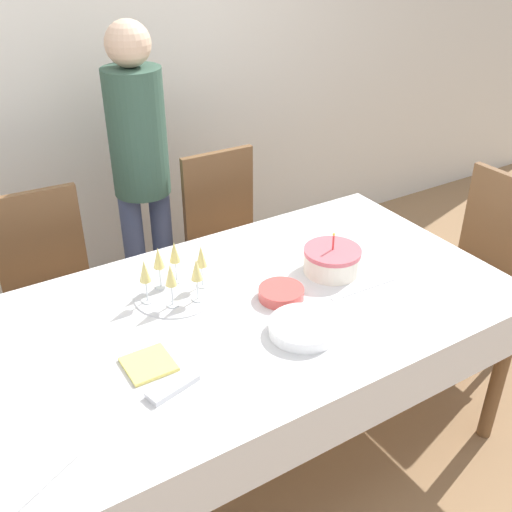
{
  "coord_description": "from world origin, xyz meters",
  "views": [
    {
      "loc": [
        -0.87,
        -1.56,
        2.02
      ],
      "look_at": [
        0.17,
        0.12,
        0.86
      ],
      "focal_mm": 42.0,
      "sensor_mm": 36.0,
      "label": 1
    }
  ],
  "objects_px": {
    "birthday_cake": "(332,260)",
    "champagne_tray": "(175,276)",
    "plate_stack_dessert": "(281,293)",
    "dining_chair_far_left": "(51,287)",
    "dining_chair_far_right": "(229,236)",
    "dining_chair_right_end": "(478,262)",
    "person_standing": "(140,157)",
    "plate_stack_main": "(303,328)"
  },
  "relations": [
    {
      "from": "birthday_cake",
      "to": "person_standing",
      "type": "distance_m",
      "value": 1.14
    },
    {
      "from": "plate_stack_main",
      "to": "plate_stack_dessert",
      "type": "distance_m",
      "value": 0.22
    },
    {
      "from": "dining_chair_far_right",
      "to": "dining_chair_right_end",
      "type": "relative_size",
      "value": 1.0
    },
    {
      "from": "birthday_cake",
      "to": "dining_chair_right_end",
      "type": "bearing_deg",
      "value": -1.67
    },
    {
      "from": "dining_chair_far_left",
      "to": "dining_chair_far_right",
      "type": "xyz_separation_m",
      "value": [
        0.93,
        0.0,
        0.0
      ]
    },
    {
      "from": "dining_chair_right_end",
      "to": "dining_chair_far_left",
      "type": "bearing_deg",
      "value": 154.55
    },
    {
      "from": "person_standing",
      "to": "plate_stack_dessert",
      "type": "bearing_deg",
      "value": -85.36
    },
    {
      "from": "dining_chair_right_end",
      "to": "plate_stack_main",
      "type": "relative_size",
      "value": 3.93
    },
    {
      "from": "birthday_cake",
      "to": "champagne_tray",
      "type": "height_order",
      "value": "champagne_tray"
    },
    {
      "from": "dining_chair_far_right",
      "to": "plate_stack_dessert",
      "type": "xyz_separation_m",
      "value": [
        -0.28,
        -0.9,
        0.25
      ]
    },
    {
      "from": "dining_chair_far_right",
      "to": "birthday_cake",
      "type": "bearing_deg",
      "value": -89.98
    },
    {
      "from": "dining_chair_far_left",
      "to": "person_standing",
      "type": "height_order",
      "value": "person_standing"
    },
    {
      "from": "champagne_tray",
      "to": "plate_stack_main",
      "type": "xyz_separation_m",
      "value": [
        0.27,
        -0.45,
        -0.06
      ]
    },
    {
      "from": "birthday_cake",
      "to": "plate_stack_main",
      "type": "distance_m",
      "value": 0.43
    },
    {
      "from": "champagne_tray",
      "to": "plate_stack_main",
      "type": "bearing_deg",
      "value": -58.63
    },
    {
      "from": "champagne_tray",
      "to": "birthday_cake",
      "type": "bearing_deg",
      "value": -16.32
    },
    {
      "from": "dining_chair_far_left",
      "to": "plate_stack_dessert",
      "type": "height_order",
      "value": "dining_chair_far_left"
    },
    {
      "from": "dining_chair_right_end",
      "to": "person_standing",
      "type": "xyz_separation_m",
      "value": [
        -1.27,
        1.09,
        0.44
      ]
    },
    {
      "from": "dining_chair_far_right",
      "to": "birthday_cake",
      "type": "relative_size",
      "value": 4.12
    },
    {
      "from": "plate_stack_dessert",
      "to": "dining_chair_right_end",
      "type": "bearing_deg",
      "value": 1.28
    },
    {
      "from": "dining_chair_far_right",
      "to": "birthday_cake",
      "type": "xyz_separation_m",
      "value": [
        0.0,
        -0.85,
        0.28
      ]
    },
    {
      "from": "person_standing",
      "to": "champagne_tray",
      "type": "bearing_deg",
      "value": -104.8
    },
    {
      "from": "plate_stack_dessert",
      "to": "dining_chair_far_left",
      "type": "bearing_deg",
      "value": 126.02
    },
    {
      "from": "dining_chair_far_right",
      "to": "dining_chair_far_left",
      "type": "bearing_deg",
      "value": -179.99
    },
    {
      "from": "plate_stack_main",
      "to": "dining_chair_far_left",
      "type": "bearing_deg",
      "value": 118.35
    },
    {
      "from": "birthday_cake",
      "to": "plate_stack_main",
      "type": "relative_size",
      "value": 0.95
    },
    {
      "from": "birthday_cake",
      "to": "plate_stack_main",
      "type": "bearing_deg",
      "value": -140.96
    },
    {
      "from": "plate_stack_main",
      "to": "person_standing",
      "type": "distance_m",
      "value": 1.35
    },
    {
      "from": "dining_chair_far_left",
      "to": "champagne_tray",
      "type": "height_order",
      "value": "dining_chair_far_left"
    },
    {
      "from": "dining_chair_far_left",
      "to": "person_standing",
      "type": "relative_size",
      "value": 0.59
    },
    {
      "from": "champagne_tray",
      "to": "person_standing",
      "type": "relative_size",
      "value": 0.2
    },
    {
      "from": "dining_chair_far_left",
      "to": "plate_stack_dessert",
      "type": "relative_size",
      "value": 5.5
    },
    {
      "from": "birthday_cake",
      "to": "person_standing",
      "type": "height_order",
      "value": "person_standing"
    },
    {
      "from": "dining_chair_far_left",
      "to": "dining_chair_right_end",
      "type": "distance_m",
      "value": 2.04
    },
    {
      "from": "dining_chair_far_right",
      "to": "champagne_tray",
      "type": "xyz_separation_m",
      "value": [
        -0.6,
        -0.67,
        0.31
      ]
    },
    {
      "from": "plate_stack_main",
      "to": "plate_stack_dessert",
      "type": "relative_size",
      "value": 1.4
    },
    {
      "from": "birthday_cake",
      "to": "plate_stack_main",
      "type": "height_order",
      "value": "birthday_cake"
    },
    {
      "from": "person_standing",
      "to": "dining_chair_far_right",
      "type": "bearing_deg",
      "value": -29.96
    },
    {
      "from": "dining_chair_right_end",
      "to": "plate_stack_main",
      "type": "xyz_separation_m",
      "value": [
        -1.24,
        -0.24,
        0.25
      ]
    },
    {
      "from": "birthday_cake",
      "to": "plate_stack_dessert",
      "type": "height_order",
      "value": "birthday_cake"
    },
    {
      "from": "dining_chair_far_right",
      "to": "dining_chair_right_end",
      "type": "height_order",
      "value": "same"
    },
    {
      "from": "plate_stack_dessert",
      "to": "person_standing",
      "type": "relative_size",
      "value": 0.11
    }
  ]
}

